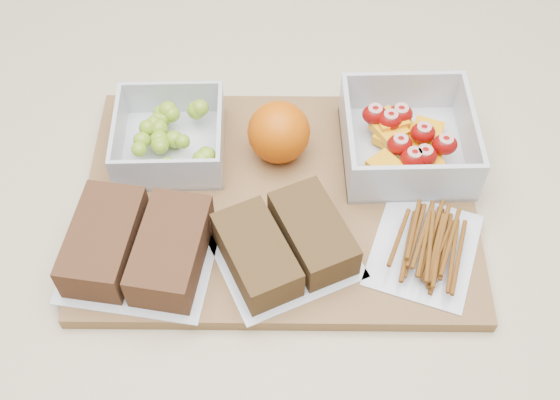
% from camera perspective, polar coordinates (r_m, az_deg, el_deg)
% --- Properties ---
extents(counter, '(1.20, 0.90, 0.90)m').
position_cam_1_polar(counter, '(1.16, -0.59, -13.66)').
color(counter, beige).
rests_on(counter, ground).
extents(cutting_board, '(0.43, 0.31, 0.02)m').
position_cam_1_polar(cutting_board, '(0.76, -0.07, -0.07)').
color(cutting_board, brown).
rests_on(cutting_board, counter).
extents(grape_container, '(0.12, 0.12, 0.05)m').
position_cam_1_polar(grape_container, '(0.79, -8.88, 5.11)').
color(grape_container, silver).
rests_on(grape_container, cutting_board).
extents(fruit_container, '(0.14, 0.14, 0.06)m').
position_cam_1_polar(fruit_container, '(0.79, 10.25, 4.81)').
color(fruit_container, silver).
rests_on(fruit_container, cutting_board).
extents(orange, '(0.07, 0.07, 0.07)m').
position_cam_1_polar(orange, '(0.77, -0.10, 5.53)').
color(orange, '#D65705').
rests_on(orange, cutting_board).
extents(sandwich_bag_left, '(0.17, 0.15, 0.05)m').
position_cam_1_polar(sandwich_bag_left, '(0.71, -11.49, -3.70)').
color(sandwich_bag_left, silver).
rests_on(sandwich_bag_left, cutting_board).
extents(sandwich_bag_center, '(0.17, 0.16, 0.04)m').
position_cam_1_polar(sandwich_bag_center, '(0.70, 0.41, -3.63)').
color(sandwich_bag_center, silver).
rests_on(sandwich_bag_center, cutting_board).
extents(pretzel_bag, '(0.14, 0.15, 0.03)m').
position_cam_1_polar(pretzel_bag, '(0.72, 11.77, -3.46)').
color(pretzel_bag, silver).
rests_on(pretzel_bag, cutting_board).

